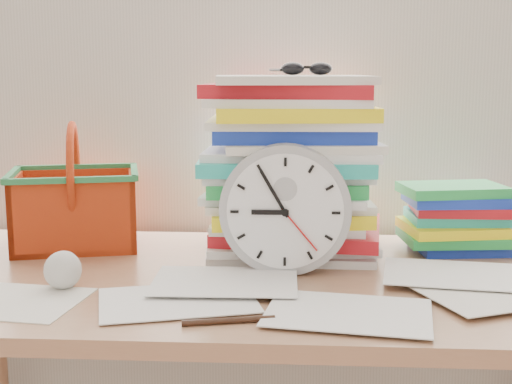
# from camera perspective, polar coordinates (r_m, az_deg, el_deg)

# --- Properties ---
(desk) EXTENTS (1.40, 0.70, 0.75)m
(desk) POSITION_cam_1_polar(r_m,az_deg,el_deg) (1.41, -0.38, -9.54)
(desk) COLOR #9F6C4A
(desk) RESTS_ON ground
(paper_stack) EXTENTS (0.37, 0.31, 0.38)m
(paper_stack) POSITION_cam_1_polar(r_m,az_deg,el_deg) (1.51, 2.92, 2.12)
(paper_stack) COLOR white
(paper_stack) RESTS_ON desk
(clock) EXTENTS (0.25, 0.05, 0.25)m
(clock) POSITION_cam_1_polar(r_m,az_deg,el_deg) (1.37, 2.36, -1.39)
(clock) COLOR #A9AAAB
(clock) RESTS_ON desk
(sunglasses) EXTENTS (0.15, 0.13, 0.03)m
(sunglasses) POSITION_cam_1_polar(r_m,az_deg,el_deg) (1.50, 4.07, 9.82)
(sunglasses) COLOR black
(sunglasses) RESTS_ON paper_stack
(book_stack) EXTENTS (0.26, 0.21, 0.15)m
(book_stack) POSITION_cam_1_polar(r_m,az_deg,el_deg) (1.60, 15.84, -1.98)
(book_stack) COLOR white
(book_stack) RESTS_ON desk
(basket) EXTENTS (0.32, 0.27, 0.27)m
(basket) POSITION_cam_1_polar(r_m,az_deg,el_deg) (1.62, -14.32, 0.45)
(basket) COLOR red
(basket) RESTS_ON desk
(crumpled_ball) EXTENTS (0.07, 0.07, 0.07)m
(crumpled_ball) POSITION_cam_1_polar(r_m,az_deg,el_deg) (1.34, -15.22, -6.01)
(crumpled_ball) COLOR silver
(crumpled_ball) RESTS_ON desk
(pen) EXTENTS (0.14, 0.04, 0.01)m
(pen) POSITION_cam_1_polar(r_m,az_deg,el_deg) (1.13, -2.20, -10.25)
(pen) COLOR black
(pen) RESTS_ON desk
(scattered_papers) EXTENTS (1.26, 0.42, 0.02)m
(scattered_papers) POSITION_cam_1_polar(r_m,az_deg,el_deg) (1.38, -0.39, -6.38)
(scattered_papers) COLOR white
(scattered_papers) RESTS_ON desk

